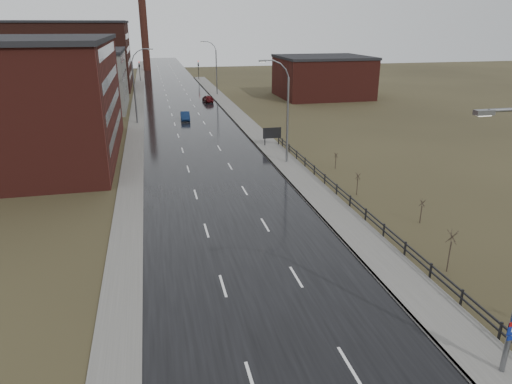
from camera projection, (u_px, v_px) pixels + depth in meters
road at (190, 124)px, 71.73m from camera, size 14.00×300.00×0.06m
sidewalk_right at (287, 165)px, 50.67m from camera, size 3.20×180.00×0.18m
curb_right at (274, 166)px, 50.35m from camera, size 0.16×180.00×0.18m
sidewalk_left at (136, 126)px, 70.00m from camera, size 2.40×260.00×0.12m
warehouse_near at (11, 100)px, 51.29m from camera, size 22.44×28.56×13.50m
warehouse_mid at (79, 80)px, 82.60m from camera, size 16.32×20.40×10.50m
warehouse_far at (72, 55)px, 108.10m from camera, size 26.52×24.48×15.50m
building_right at (323, 77)px, 96.73m from camera, size 18.36×16.32×8.50m
smokestack at (143, 21)px, 147.37m from camera, size 2.70×2.70×30.70m
streetlight_right_mid at (285, 112)px, 49.56m from camera, size 3.36×0.28×11.35m
streetlight_left at (136, 86)px, 69.93m from camera, size 3.36×0.28×11.35m
streetlight_right_far at (215, 68)px, 98.92m from camera, size 3.36×0.28×11.35m
guardrail at (370, 216)px, 35.55m from camera, size 0.10×53.05×1.10m
shrub_c at (450, 250)px, 28.54m from camera, size 0.67×0.71×2.86m
shrub_d at (421, 211)px, 35.74m from camera, size 0.48×0.50×2.00m
shrub_e at (357, 183)px, 41.65m from camera, size 0.51×0.54×2.14m
shrub_f at (336, 160)px, 49.26m from camera, size 0.43×0.46×1.80m
billboard at (272, 133)px, 58.15m from camera, size 2.39×0.17×2.44m
traffic_light_left at (139, 64)px, 123.31m from camera, size 0.58×2.73×5.30m
traffic_light_right at (198, 63)px, 126.67m from camera, size 0.58×2.73×5.30m
car_near at (185, 116)px, 74.15m from camera, size 1.58×4.17×1.36m
car_far at (208, 99)px, 91.24m from camera, size 2.08×4.27×1.40m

